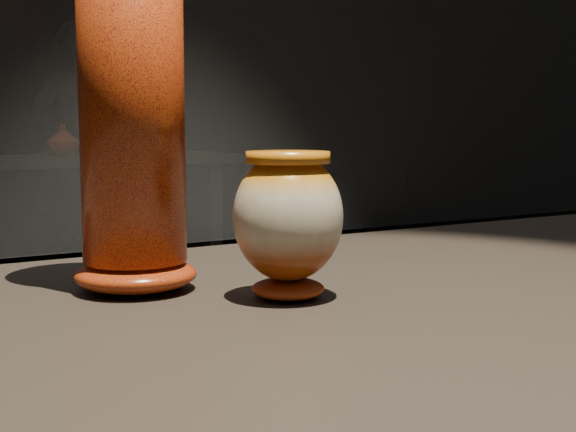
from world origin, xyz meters
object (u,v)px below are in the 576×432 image
Objects in this scene: main_vase at (288,219)px; back_shelf at (54,205)px; visitor at (80,156)px; tall_vase at (132,102)px.

back_shelf is (0.67, 3.62, -0.35)m from main_vase.
visitor is (1.04, 4.38, -0.13)m from main_vase.
main_vase is 0.09× the size of visitor.
back_shelf is 0.89m from visitor.
main_vase is at bearing -100.43° from back_shelf.
main_vase is 4.51m from visitor.
visitor is at bearing 76.64° from main_vase.
main_vase reaches higher than back_shelf.
visitor reaches higher than main_vase.
back_shelf is at bearing 77.20° from tall_vase.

